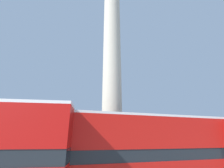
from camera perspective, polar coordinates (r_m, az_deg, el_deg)
monument_column at (r=15.39m, az=-0.00°, el=-0.08°), size 6.38×6.38×25.43m
bus_c at (r=9.15m, az=10.85°, el=-24.15°), size 10.93×3.23×4.31m
street_lamp at (r=14.07m, az=18.86°, el=-20.61°), size 0.40×0.40×5.03m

